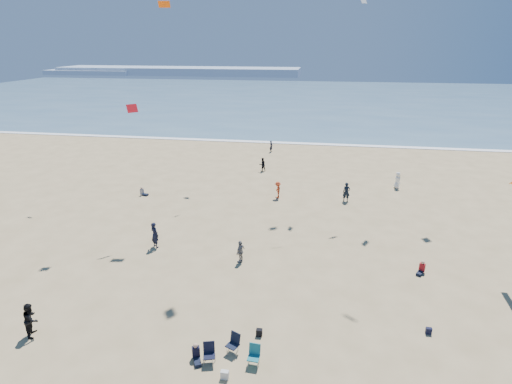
# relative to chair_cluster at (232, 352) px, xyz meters

# --- Properties ---
(ocean) EXTENTS (220.00, 100.00, 0.06)m
(ocean) POSITION_rel_chair_cluster_xyz_m (-1.78, 92.60, -0.47)
(ocean) COLOR #476B84
(ocean) RESTS_ON ground
(surf_line) EXTENTS (220.00, 1.20, 0.08)m
(surf_line) POSITION_rel_chair_cluster_xyz_m (-1.78, 42.60, -0.46)
(surf_line) COLOR white
(surf_line) RESTS_ON ground
(headland_far) EXTENTS (110.00, 20.00, 3.20)m
(headland_far) POSITION_rel_chair_cluster_xyz_m (-61.78, 167.60, 1.10)
(headland_far) COLOR #7A8EA8
(headland_far) RESTS_ON ground
(headland_near) EXTENTS (40.00, 14.00, 2.00)m
(headland_near) POSITION_rel_chair_cluster_xyz_m (-101.78, 162.60, 0.50)
(headland_near) COLOR #7A8EA8
(headland_near) RESTS_ON ground
(standing_flyers) EXTENTS (36.30, 43.90, 1.90)m
(standing_flyers) POSITION_rel_chair_cluster_xyz_m (3.27, 7.57, 0.36)
(standing_flyers) COLOR white
(standing_flyers) RESTS_ON ground
(seated_group) EXTENTS (24.23, 28.60, 0.84)m
(seated_group) POSITION_rel_chair_cluster_xyz_m (1.26, 2.92, -0.08)
(seated_group) COLOR white
(seated_group) RESTS_ON ground
(chair_cluster) EXTENTS (2.69, 1.57, 1.00)m
(chair_cluster) POSITION_rel_chair_cluster_xyz_m (0.00, 0.00, 0.00)
(chair_cluster) COLOR black
(chair_cluster) RESTS_ON ground
(white_tote) EXTENTS (0.35, 0.20, 0.40)m
(white_tote) POSITION_rel_chair_cluster_xyz_m (-0.08, -1.07, -0.30)
(white_tote) COLOR silver
(white_tote) RESTS_ON ground
(black_backpack) EXTENTS (0.30, 0.22, 0.38)m
(black_backpack) POSITION_rel_chair_cluster_xyz_m (0.99, 1.84, -0.31)
(black_backpack) COLOR black
(black_backpack) RESTS_ON ground
(navy_bag) EXTENTS (0.28, 0.18, 0.34)m
(navy_bag) POSITION_rel_chair_cluster_xyz_m (9.34, 3.34, -0.33)
(navy_bag) COLOR black
(navy_bag) RESTS_ON ground
(kites_aloft) EXTENTS (43.44, 40.30, 26.58)m
(kites_aloft) POSITION_rel_chair_cluster_xyz_m (7.49, 10.12, 14.37)
(kites_aloft) COLOR red
(kites_aloft) RESTS_ON ground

